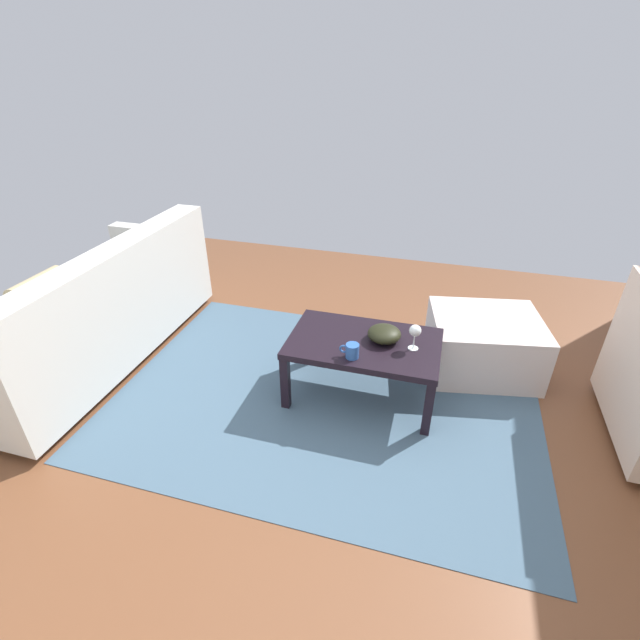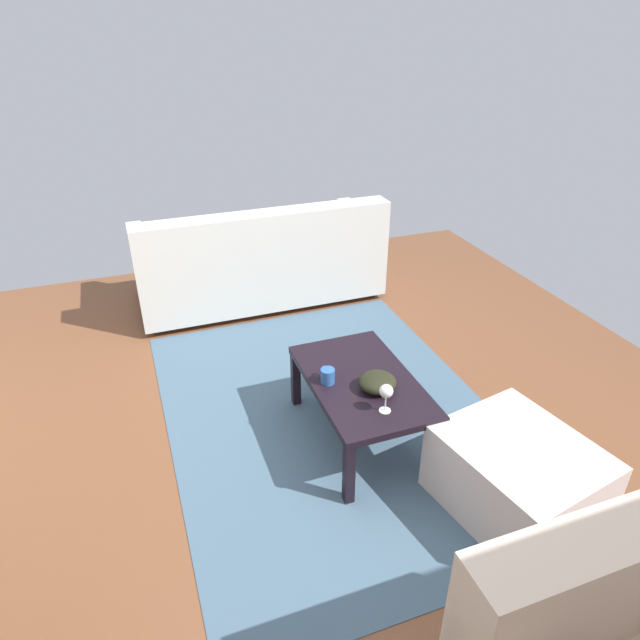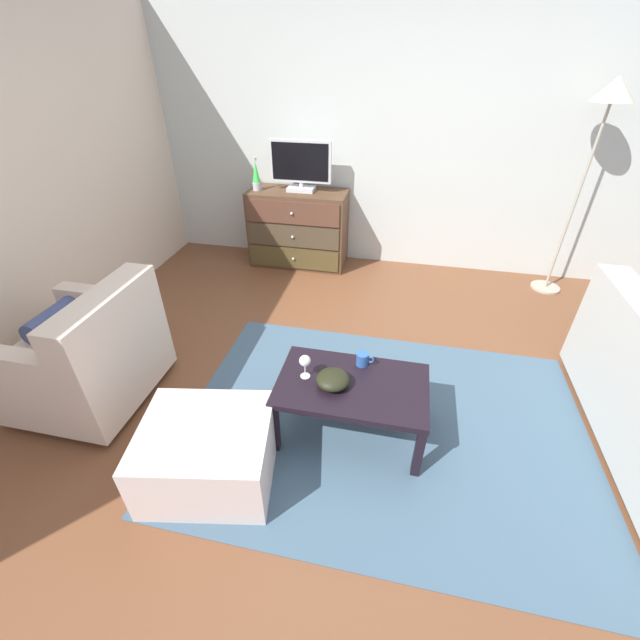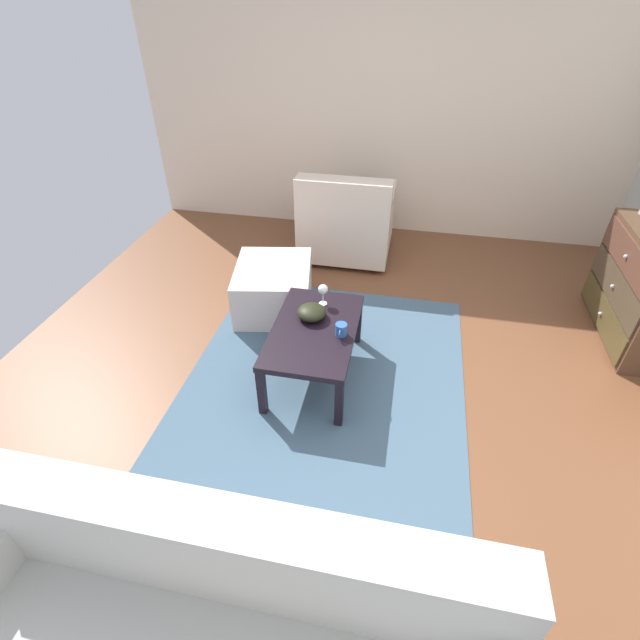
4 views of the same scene
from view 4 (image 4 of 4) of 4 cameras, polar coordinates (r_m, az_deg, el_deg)
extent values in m
cube|color=brown|center=(3.31, 4.20, -7.63)|extent=(5.56, 5.17, 0.05)
cube|color=beige|center=(5.01, 9.51, 24.68)|extent=(0.12, 5.17, 2.55)
cube|color=#415B6F|center=(3.17, 0.07, -9.24)|extent=(2.60, 1.90, 0.01)
cube|color=#4D4022|center=(4.24, 31.32, 0.64)|extent=(0.98, 0.02, 0.23)
sphere|color=silver|center=(4.23, 31.11, 0.67)|extent=(0.03, 0.03, 0.03)
cube|color=#493B2A|center=(4.12, 32.41, 3.48)|extent=(0.98, 0.02, 0.23)
sphere|color=silver|center=(4.11, 32.19, 3.51)|extent=(0.03, 0.03, 0.03)
cube|color=brown|center=(4.01, 33.57, 6.48)|extent=(0.98, 0.02, 0.23)
sphere|color=silver|center=(4.00, 33.35, 6.52)|extent=(0.03, 0.03, 0.03)
cube|color=black|center=(3.50, 4.68, -0.24)|extent=(0.05, 0.05, 0.36)
cube|color=black|center=(2.88, 2.35, -10.16)|extent=(0.05, 0.05, 0.36)
cube|color=black|center=(3.58, -3.12, 0.71)|extent=(0.05, 0.05, 0.36)
cube|color=black|center=(2.97, -7.14, -8.70)|extent=(0.05, 0.05, 0.36)
cube|color=black|center=(3.08, -0.73, -1.30)|extent=(0.90, 0.55, 0.04)
cylinder|color=silver|center=(3.30, 0.36, 2.04)|extent=(0.06, 0.06, 0.00)
cylinder|color=silver|center=(3.27, 0.37, 2.72)|extent=(0.01, 0.01, 0.09)
sphere|color=silver|center=(3.23, 0.37, 3.79)|extent=(0.07, 0.07, 0.07)
cylinder|color=#2B58A4|center=(2.99, 2.61, -1.17)|extent=(0.08, 0.08, 0.08)
torus|color=#2B58A4|center=(2.95, 2.45, -1.69)|extent=(0.05, 0.01, 0.05)
ellipsoid|color=black|center=(3.14, -1.02, 0.95)|extent=(0.20, 0.20, 0.09)
cylinder|color=#332319|center=(2.74, -28.20, -25.85)|extent=(0.05, 0.05, 0.05)
cube|color=beige|center=(1.86, -9.89, -26.17)|extent=(0.20, 1.96, 0.40)
cylinder|color=#332319|center=(5.05, 7.75, 9.81)|extent=(0.05, 0.05, 0.05)
cylinder|color=#332319|center=(5.13, -0.09, 10.60)|extent=(0.05, 0.05, 0.05)
cylinder|color=#332319|center=(4.49, 6.98, 6.22)|extent=(0.05, 0.05, 0.05)
cylinder|color=#332319|center=(4.58, -1.73, 7.14)|extent=(0.05, 0.05, 0.05)
cube|color=beige|center=(4.69, 3.32, 11.00)|extent=(0.80, 0.85, 0.40)
cube|color=beige|center=(4.26, 2.87, 14.21)|extent=(0.20, 0.85, 0.41)
cube|color=beige|center=(4.54, 8.17, 13.92)|extent=(0.76, 0.12, 0.20)
cube|color=beige|center=(4.63, -1.18, 14.76)|extent=(0.76, 0.12, 0.20)
cylinder|color=#404D7E|center=(4.80, 5.38, 15.13)|extent=(0.16, 0.40, 0.16)
cube|color=beige|center=(3.87, -5.69, 3.92)|extent=(0.80, 0.72, 0.39)
camera|label=1|loc=(3.28, 47.21, 19.40)|focal=25.71mm
camera|label=2|loc=(4.66, 22.01, 33.28)|focal=31.42mm
camera|label=3|loc=(3.19, -39.77, 25.86)|focal=22.80mm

